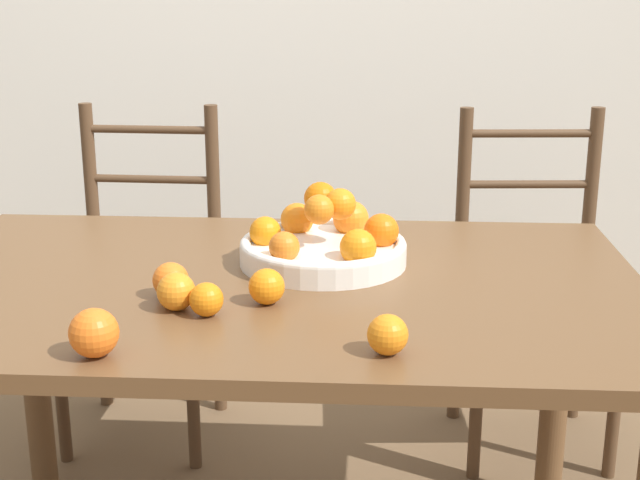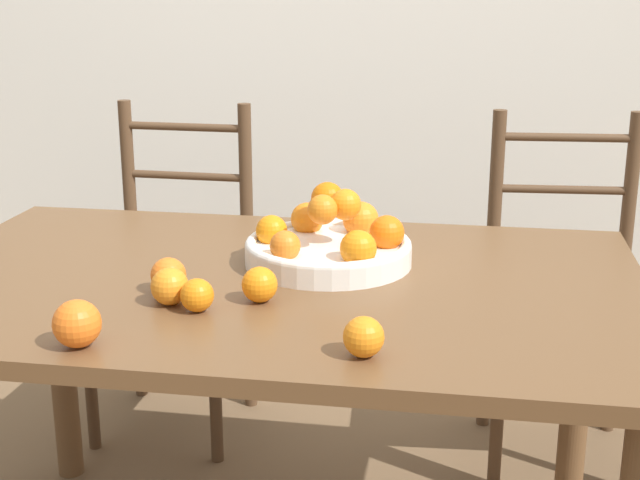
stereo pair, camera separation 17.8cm
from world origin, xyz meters
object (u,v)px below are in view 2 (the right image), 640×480
object	(u,v)px
orange_loose_2	(170,286)
orange_loose_0	(260,285)
fruit_bowl	(330,243)
chair_right	(563,302)
orange_loose_5	(197,295)
orange_loose_4	(77,324)
orange_loose_3	(364,337)
orange_loose_1	(168,275)
chair_left	(175,280)

from	to	relation	value
orange_loose_2	orange_loose_0	bearing A→B (deg)	14.53
fruit_bowl	chair_right	size ratio (longest dim) A/B	0.36
orange_loose_5	orange_loose_4	bearing A→B (deg)	-127.67
fruit_bowl	orange_loose_3	size ratio (longest dim) A/B	5.26
orange_loose_0	orange_loose_2	bearing A→B (deg)	-165.47
orange_loose_1	chair_right	size ratio (longest dim) A/B	0.07
orange_loose_2	chair_left	distance (m)	1.05
orange_loose_0	fruit_bowl	bearing A→B (deg)	69.82
orange_loose_2	orange_loose_1	bearing A→B (deg)	110.77
orange_loose_0	orange_loose_5	world-z (taller)	orange_loose_0
orange_loose_5	orange_loose_1	bearing A→B (deg)	133.02
orange_loose_2	orange_loose_4	xyz separation A→B (m)	(-0.09, -0.22, 0.00)
orange_loose_3	chair_left	distance (m)	1.36
orange_loose_1	chair_left	size ratio (longest dim) A/B	0.07
orange_loose_2	chair_left	xyz separation A→B (m)	(-0.32, 0.94, -0.32)
orange_loose_0	orange_loose_4	xyz separation A→B (m)	(-0.25, -0.26, 0.01)
orange_loose_0	chair_left	world-z (taller)	chair_left
fruit_bowl	orange_loose_2	distance (m)	0.39
orange_loose_0	chair_right	xyz separation A→B (m)	(0.66, 0.90, -0.32)
chair_right	orange_loose_1	bearing A→B (deg)	-138.24
orange_loose_5	chair_left	distance (m)	1.09
orange_loose_1	orange_loose_3	size ratio (longest dim) A/B	1.03
orange_loose_4	chair_left	size ratio (longest dim) A/B	0.08
fruit_bowl	chair_left	world-z (taller)	chair_left
chair_left	orange_loose_4	bearing A→B (deg)	-76.85
orange_loose_4	orange_loose_0	bearing A→B (deg)	46.17
orange_loose_1	orange_loose_4	distance (m)	0.29
orange_loose_5	chair_right	xyz separation A→B (m)	(0.76, 0.97, -0.32)
orange_loose_4	chair_right	world-z (taller)	chair_right
fruit_bowl	chair_left	size ratio (longest dim) A/B	0.36
orange_loose_3	chair_right	world-z (taller)	chair_right
orange_loose_3	fruit_bowl	bearing A→B (deg)	105.22
orange_loose_3	orange_loose_4	xyz separation A→B (m)	(-0.47, -0.04, 0.01)
orange_loose_2	chair_right	bearing A→B (deg)	48.85
fruit_bowl	orange_loose_1	xyz separation A→B (m)	(-0.28, -0.23, -0.01)
chair_right	orange_loose_3	bearing A→B (deg)	-115.50
orange_loose_3	orange_loose_5	world-z (taller)	orange_loose_3
orange_loose_3	chair_left	size ratio (longest dim) A/B	0.07
orange_loose_0	chair_right	distance (m)	1.16
orange_loose_5	chair_left	size ratio (longest dim) A/B	0.06
orange_loose_4	chair_right	distance (m)	1.51
orange_loose_3	orange_loose_2	bearing A→B (deg)	155.19
orange_loose_0	orange_loose_3	distance (m)	0.31
orange_loose_0	orange_loose_1	size ratio (longest dim) A/B	0.99
fruit_bowl	chair_left	xyz separation A→B (m)	(-0.57, 0.64, -0.33)
orange_loose_4	orange_loose_1	bearing A→B (deg)	77.77
chair_left	orange_loose_1	bearing A→B (deg)	-69.68
orange_loose_4	chair_right	bearing A→B (deg)	51.88
orange_loose_5	chair_right	world-z (taller)	chair_right
orange_loose_0	orange_loose_4	size ratio (longest dim) A/B	0.84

